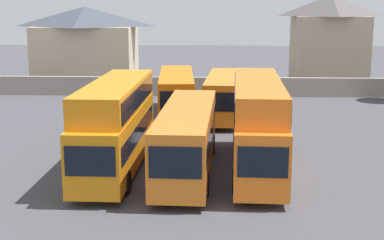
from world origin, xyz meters
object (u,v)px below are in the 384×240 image
object	(u,v)px
bus_3	(257,120)
bus_4	(176,92)
bus_5	(224,94)
bus_2	(187,136)
house_terrace_centre	(329,39)
house_terrace_left	(86,45)
bus_1	(116,121)

from	to	relation	value
bus_3	bus_4	world-z (taller)	bus_3
bus_3	bus_5	bearing A→B (deg)	-171.26
bus_2	house_terrace_centre	world-z (taller)	house_terrace_centre
bus_3	house_terrace_left	world-z (taller)	house_terrace_left
bus_2	bus_4	distance (m)	14.48
bus_2	house_terrace_centre	size ratio (longest dim) A/B	1.26
house_terrace_left	bus_4	bearing A→B (deg)	-57.36
bus_2	house_terrace_left	bearing A→B (deg)	-156.43
bus_4	house_terrace_left	world-z (taller)	house_terrace_left
bus_2	house_terrace_left	xyz separation A→B (m)	(-12.59, 31.59, 2.29)
bus_4	bus_2	bearing A→B (deg)	2.28
bus_3	bus_1	bearing A→B (deg)	-84.86
bus_3	bus_4	bearing A→B (deg)	-157.32
bus_4	bus_5	bearing A→B (deg)	77.71
bus_5	house_terrace_left	distance (m)	23.14
bus_3	house_terrace_left	bearing A→B (deg)	-150.34
bus_2	bus_4	xyz separation A→B (m)	(-1.57, 14.39, -0.02)
bus_2	bus_4	world-z (taller)	bus_2
house_terrace_left	bus_5	bearing A→B (deg)	-50.40
house_terrace_centre	bus_1	bearing A→B (deg)	-118.35
bus_2	house_terrace_left	distance (m)	34.08
bus_3	house_terrace_centre	world-z (taller)	house_terrace_centre
bus_1	house_terrace_centre	distance (m)	36.44
bus_1	bus_2	distance (m)	3.79
bus_2	house_terrace_centre	bearing A→B (deg)	158.98
bus_3	bus_5	size ratio (longest dim) A/B	1.16
bus_1	bus_4	distance (m)	14.44
bus_1	bus_5	size ratio (longest dim) A/B	1.09
bus_1	bus_3	bearing A→B (deg)	93.89
house_terrace_centre	bus_3	bearing A→B (deg)	-107.40
bus_1	house_terrace_centre	world-z (taller)	house_terrace_centre
bus_1	bus_2	bearing A→B (deg)	88.79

